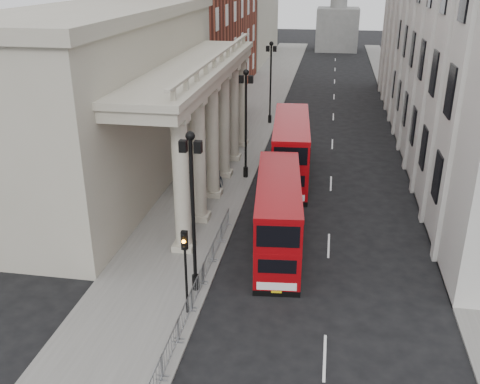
{
  "coord_description": "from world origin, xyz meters",
  "views": [
    {
      "loc": [
        5.51,
        -18.44,
        15.23
      ],
      "look_at": [
        0.56,
        10.59,
        2.82
      ],
      "focal_mm": 40.0,
      "sensor_mm": 36.0,
      "label": 1
    }
  ],
  "objects": [
    {
      "name": "pedestrian_c",
      "position": [
        -2.13,
        16.69,
        0.95
      ],
      "size": [
        0.88,
        0.64,
        1.66
      ],
      "primitive_type": "imported",
      "rotation": [
        0.0,
        0.0,
        6.43
      ],
      "color": "black",
      "rests_on": "sidewalk_west"
    },
    {
      "name": "traffic_light",
      "position": [
        -0.5,
        1.98,
        3.11
      ],
      "size": [
        0.28,
        0.33,
        4.3
      ],
      "color": "black",
      "rests_on": "sidewalk_west"
    },
    {
      "name": "bus_far",
      "position": [
        2.79,
        20.58,
        2.44
      ],
      "size": [
        3.37,
        10.95,
        4.66
      ],
      "rotation": [
        0.0,
        0.0,
        0.07
      ],
      "color": "#9C070C",
      "rests_on": "ground"
    },
    {
      "name": "pedestrian_a",
      "position": [
        -4.44,
        16.39,
        0.91
      ],
      "size": [
        0.64,
        0.49,
        1.57
      ],
      "primitive_type": "imported",
      "rotation": [
        0.0,
        0.0,
        -0.21
      ],
      "color": "black",
      "rests_on": "sidewalk_west"
    },
    {
      "name": "portico_building",
      "position": [
        -10.5,
        18.0,
        6.0
      ],
      "size": [
        9.0,
        28.0,
        12.0
      ],
      "primitive_type": "cube",
      "color": "#A8A28D",
      "rests_on": "ground"
    },
    {
      "name": "pedestrian_b",
      "position": [
        -4.33,
        17.96,
        0.97
      ],
      "size": [
        1.02,
        0.93,
        1.71
      ],
      "primitive_type": "imported",
      "rotation": [
        0.0,
        0.0,
        3.56
      ],
      "color": "black",
      "rests_on": "sidewalk_west"
    },
    {
      "name": "bus_near",
      "position": [
        3.01,
        9.09,
        2.25
      ],
      "size": [
        3.38,
        10.18,
        4.31
      ],
      "rotation": [
        0.0,
        0.0,
        0.1
      ],
      "color": "maroon",
      "rests_on": "ground"
    },
    {
      "name": "lamp_post_north",
      "position": [
        -0.6,
        36.0,
        4.91
      ],
      "size": [
        1.05,
        0.44,
        8.32
      ],
      "color": "black",
      "rests_on": "sidewalk_west"
    },
    {
      "name": "lamp_post_mid",
      "position": [
        -0.6,
        20.0,
        4.91
      ],
      "size": [
        1.05,
        0.44,
        8.32
      ],
      "color": "black",
      "rests_on": "sidewalk_west"
    },
    {
      "name": "ground",
      "position": [
        0.0,
        0.0,
        0.0
      ],
      "size": [
        260.0,
        260.0,
        0.0
      ],
      "primitive_type": "plane",
      "color": "black",
      "rests_on": "ground"
    },
    {
      "name": "brick_building",
      "position": [
        -10.5,
        48.0,
        11.0
      ],
      "size": [
        9.0,
        32.0,
        22.0
      ],
      "primitive_type": "cube",
      "color": "maroon",
      "rests_on": "ground"
    },
    {
      "name": "crowd_barriers",
      "position": [
        -0.35,
        2.23,
        0.67
      ],
      "size": [
        0.5,
        18.75,
        1.1
      ],
      "color": "gray",
      "rests_on": "sidewalk_west"
    },
    {
      "name": "kerb",
      "position": [
        -0.05,
        30.0,
        0.07
      ],
      "size": [
        0.2,
        140.0,
        0.14
      ],
      "primitive_type": "cube",
      "color": "slate",
      "rests_on": "ground"
    },
    {
      "name": "sidewalk_east",
      "position": [
        13.5,
        30.0,
        0.06
      ],
      "size": [
        3.0,
        140.0,
        0.12
      ],
      "primitive_type": "cube",
      "color": "slate",
      "rests_on": "ground"
    },
    {
      "name": "east_building",
      "position": [
        16.0,
        32.0,
        12.5
      ],
      "size": [
        8.0,
        55.0,
        25.0
      ],
      "primitive_type": "cube",
      "color": "beige",
      "rests_on": "ground"
    },
    {
      "name": "sidewalk_west",
      "position": [
        -3.0,
        30.0,
        0.06
      ],
      "size": [
        6.0,
        140.0,
        0.12
      ],
      "primitive_type": "cube",
      "color": "slate",
      "rests_on": "ground"
    },
    {
      "name": "lamp_post_south",
      "position": [
        -0.6,
        4.0,
        4.91
      ],
      "size": [
        1.05,
        0.44,
        8.32
      ],
      "color": "black",
      "rests_on": "sidewalk_west"
    }
  ]
}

